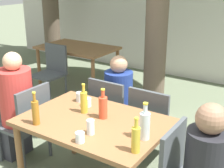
# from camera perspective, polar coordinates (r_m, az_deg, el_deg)

# --- Properties ---
(cafe_building_wall) EXTENTS (10.00, 0.08, 2.80)m
(cafe_building_wall) POSITION_cam_1_polar(r_m,az_deg,el_deg) (5.96, 18.96, 13.23)
(cafe_building_wall) COLOR beige
(cafe_building_wall) RESTS_ON ground_plane
(dining_table_front) EXTENTS (1.28, 0.89, 0.74)m
(dining_table_front) POSITION_cam_1_polar(r_m,az_deg,el_deg) (2.84, -3.36, -8.14)
(dining_table_front) COLOR brown
(dining_table_front) RESTS_ON ground_plane
(dining_table_back) EXTENTS (1.34, 0.85, 0.74)m
(dining_table_back) POSITION_cam_1_polar(r_m,az_deg,el_deg) (5.57, -6.35, 5.93)
(dining_table_back) COLOR brown
(dining_table_back) RESTS_ON ground_plane
(patio_chair_0) EXTENTS (0.44, 0.44, 0.88)m
(patio_chair_0) POSITION_cam_1_polar(r_m,az_deg,el_deg) (3.45, -15.11, -6.43)
(patio_chair_0) COLOR #474C51
(patio_chair_0) RESTS_ON ground_plane
(patio_chair_2) EXTENTS (0.44, 0.44, 0.88)m
(patio_chair_2) POSITION_cam_1_polar(r_m,az_deg,el_deg) (3.53, -0.11, -5.00)
(patio_chair_2) COLOR #474C51
(patio_chair_2) RESTS_ON ground_plane
(patio_chair_3) EXTENTS (0.44, 0.44, 0.88)m
(patio_chair_3) POSITION_cam_1_polar(r_m,az_deg,el_deg) (3.31, 7.36, -7.00)
(patio_chair_3) COLOR #474C51
(patio_chair_3) RESTS_ON ground_plane
(patio_chair_4) EXTENTS (0.44, 0.44, 0.88)m
(patio_chair_4) POSITION_cam_1_polar(r_m,az_deg,el_deg) (5.14, -10.92, 2.71)
(patio_chair_4) COLOR #474C51
(patio_chair_4) RESTS_ON ground_plane
(person_seated_0) EXTENTS (0.58, 0.35, 1.22)m
(person_seated_0) POSITION_cam_1_polar(r_m,az_deg,el_deg) (3.59, -17.65, -4.70)
(person_seated_0) COLOR #383842
(person_seated_0) RESTS_ON ground_plane
(person_seated_2) EXTENTS (0.33, 0.56, 1.11)m
(person_seated_2) POSITION_cam_1_polar(r_m,az_deg,el_deg) (3.72, 1.93, -3.78)
(person_seated_2) COLOR #383842
(person_seated_2) RESTS_ON ground_plane
(oil_cruet_0) EXTENTS (0.07, 0.07, 0.28)m
(oil_cruet_0) POSITION_cam_1_polar(r_m,az_deg,el_deg) (2.90, -5.16, -3.21)
(oil_cruet_0) COLOR gold
(oil_cruet_0) RESTS_ON dining_table_front
(amber_bottle_1) EXTENTS (0.06, 0.06, 0.30)m
(amber_bottle_1) POSITION_cam_1_polar(r_m,az_deg,el_deg) (2.75, -13.82, -4.97)
(amber_bottle_1) COLOR #9E661E
(amber_bottle_1) RESTS_ON dining_table_front
(oil_cruet_2) EXTENTS (0.07, 0.07, 0.28)m
(oil_cruet_2) POSITION_cam_1_polar(r_m,az_deg,el_deg) (2.29, 4.37, -9.97)
(oil_cruet_2) COLOR gold
(oil_cruet_2) RESTS_ON dining_table_front
(soda_bottle_3) EXTENTS (0.08, 0.08, 0.28)m
(soda_bottle_3) POSITION_cam_1_polar(r_m,az_deg,el_deg) (2.79, -1.65, -4.19)
(soda_bottle_3) COLOR #DB4C2D
(soda_bottle_3) RESTS_ON dining_table_front
(water_bottle_4) EXTENTS (0.08, 0.08, 0.31)m
(water_bottle_4) POSITION_cam_1_polar(r_m,az_deg,el_deg) (2.46, 6.00, -7.44)
(water_bottle_4) COLOR silver
(water_bottle_4) RESTS_ON dining_table_front
(drinking_glass_0) EXTENTS (0.08, 0.08, 0.09)m
(drinking_glass_0) POSITION_cam_1_polar(r_m,az_deg,el_deg) (3.18, -5.84, -2.35)
(drinking_glass_0) COLOR silver
(drinking_glass_0) RESTS_ON dining_table_front
(drinking_glass_1) EXTENTS (0.06, 0.06, 0.12)m
(drinking_glass_1) POSITION_cam_1_polar(r_m,az_deg,el_deg) (2.55, -3.95, -7.86)
(drinking_glass_1) COLOR white
(drinking_glass_1) RESTS_ON dining_table_front
(drinking_glass_2) EXTENTS (0.08, 0.08, 0.08)m
(drinking_glass_2) POSITION_cam_1_polar(r_m,az_deg,el_deg) (3.06, -4.55, -3.34)
(drinking_glass_2) COLOR silver
(drinking_glass_2) RESTS_ON dining_table_front
(drinking_glass_3) EXTENTS (0.07, 0.07, 0.08)m
(drinking_glass_3) POSITION_cam_1_polar(r_m,az_deg,el_deg) (2.45, -5.88, -9.67)
(drinking_glass_3) COLOR white
(drinking_glass_3) RESTS_ON dining_table_front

